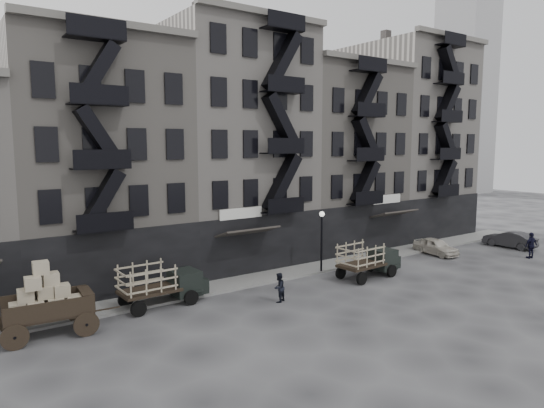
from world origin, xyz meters
TOP-DOWN VIEW (x-y plane):
  - ground at (0.00, 0.00)m, footprint 140.00×140.00m
  - sidewalk at (0.00, 3.75)m, footprint 55.00×2.50m
  - building_midwest at (-10.00, 9.83)m, footprint 10.00×11.35m
  - building_center at (-0.00, 9.82)m, footprint 10.00×11.35m
  - building_mideast at (10.00, 9.83)m, footprint 10.00×11.35m
  - building_east at (20.00, 9.82)m, footprint 10.00×11.35m
  - lamp_post at (3.00, 2.60)m, footprint 0.36×0.36m
  - wagon at (-14.56, 1.66)m, footprint 4.23×2.48m
  - stake_truck_west at (-8.55, 2.60)m, footprint 4.90×2.16m
  - stake_truck_east at (4.86, 0.01)m, footprint 4.86×2.21m
  - car_east at (14.18, 1.56)m, footprint 1.99×4.03m
  - car_far at (21.58, -0.42)m, footprint 1.76×4.32m
  - pedestrian_mid at (-2.94, -0.63)m, footprint 1.00×0.90m
  - policeman at (19.09, -3.47)m, footprint 1.26×0.71m

SIDE VIEW (x-z plane):
  - ground at x=0.00m, z-range 0.00..0.00m
  - sidewalk at x=0.00m, z-range 0.00..0.15m
  - car_east at x=14.18m, z-range 0.00..1.32m
  - car_far at x=21.58m, z-range 0.00..1.39m
  - pedestrian_mid at x=-2.94m, z-range 0.00..1.67m
  - policeman at x=19.09m, z-range 0.00..2.03m
  - stake_truck_east at x=4.86m, z-range 0.17..2.56m
  - stake_truck_west at x=-8.55m, z-range 0.17..2.59m
  - wagon at x=-14.56m, z-range 0.25..3.70m
  - lamp_post at x=3.00m, z-range 0.64..4.92m
  - building_midwest at x=-10.00m, z-range -0.60..15.60m
  - building_mideast at x=10.00m, z-range -0.60..15.60m
  - building_center at x=0.00m, z-range -0.60..17.60m
  - building_east at x=20.00m, z-range -0.60..18.60m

